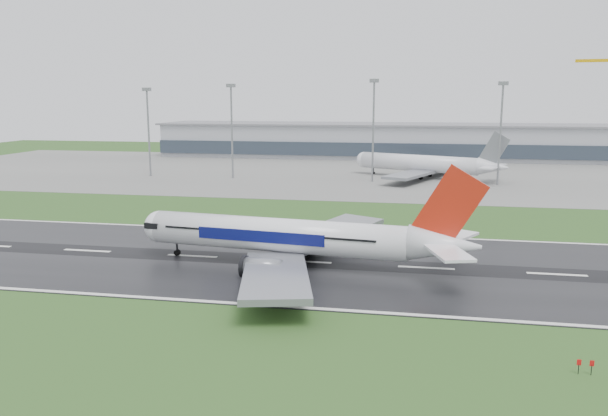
# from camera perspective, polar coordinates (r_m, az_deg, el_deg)

# --- Properties ---
(ground) EXTENTS (520.00, 520.00, 0.00)m
(ground) POSITION_cam_1_polar(r_m,az_deg,el_deg) (97.52, 11.80, -5.76)
(ground) COLOR #25491A
(ground) RESTS_ON ground
(runway) EXTENTS (400.00, 45.00, 0.10)m
(runway) POSITION_cam_1_polar(r_m,az_deg,el_deg) (97.50, 11.80, -5.73)
(runway) COLOR black
(runway) RESTS_ON ground
(apron) EXTENTS (400.00, 130.00, 0.08)m
(apron) POSITION_cam_1_polar(r_m,az_deg,el_deg) (220.34, 11.17, 3.31)
(apron) COLOR slate
(apron) RESTS_ON ground
(terminal) EXTENTS (240.00, 36.00, 15.00)m
(terminal) POSITION_cam_1_polar(r_m,az_deg,el_deg) (279.36, 11.12, 6.34)
(terminal) COLOR #979AA2
(terminal) RESTS_ON ground
(main_airliner) EXTENTS (62.71, 60.35, 16.74)m
(main_airliner) POSITION_cam_1_polar(r_m,az_deg,el_deg) (94.40, -0.43, -0.78)
(main_airliner) COLOR white
(main_airliner) RESTS_ON runway
(parked_airliner) EXTENTS (71.41, 69.42, 16.26)m
(parked_airliner) POSITION_cam_1_polar(r_m,az_deg,el_deg) (206.49, 11.68, 5.10)
(parked_airliner) COLOR silver
(parked_airliner) RESTS_ON apron
(floodmast_0) EXTENTS (0.64, 0.64, 29.74)m
(floodmast_0) POSITION_cam_1_polar(r_m,az_deg,el_deg) (214.49, -14.86, 6.95)
(floodmast_0) COLOR gray
(floodmast_0) RESTS_ON ground
(floodmast_1) EXTENTS (0.64, 0.64, 30.89)m
(floodmast_1) POSITION_cam_1_polar(r_m,az_deg,el_deg) (203.36, -7.02, 7.21)
(floodmast_1) COLOR gray
(floodmast_1) RESTS_ON ground
(floodmast_2) EXTENTS (0.64, 0.64, 32.24)m
(floodmast_2) POSITION_cam_1_polar(r_m,az_deg,el_deg) (194.39, 6.74, 7.26)
(floodmast_2) COLOR gray
(floodmast_2) RESTS_ON ground
(floodmast_3) EXTENTS (0.64, 0.64, 31.21)m
(floodmast_3) POSITION_cam_1_polar(r_m,az_deg,el_deg) (195.87, 18.54, 6.67)
(floodmast_3) COLOR gray
(floodmast_3) RESTS_ON ground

